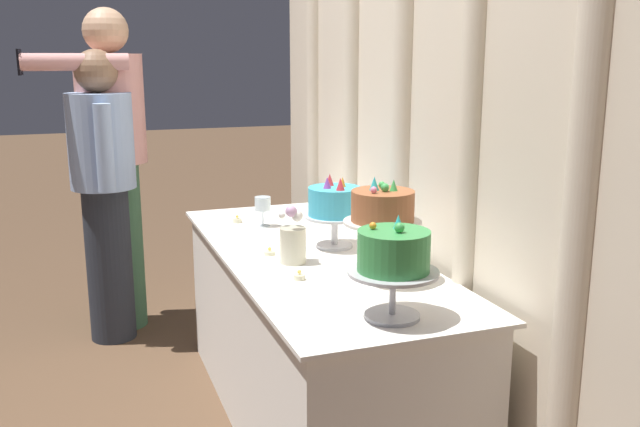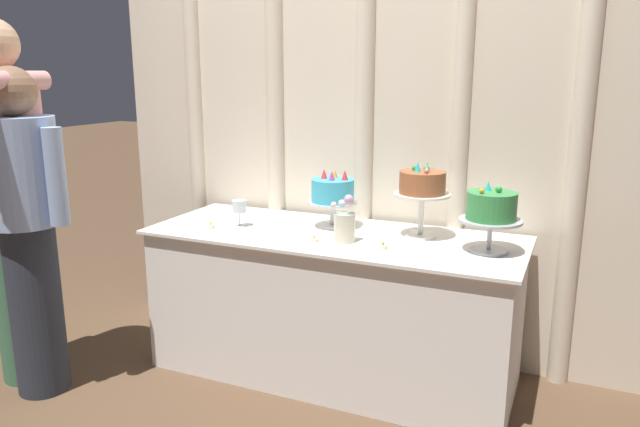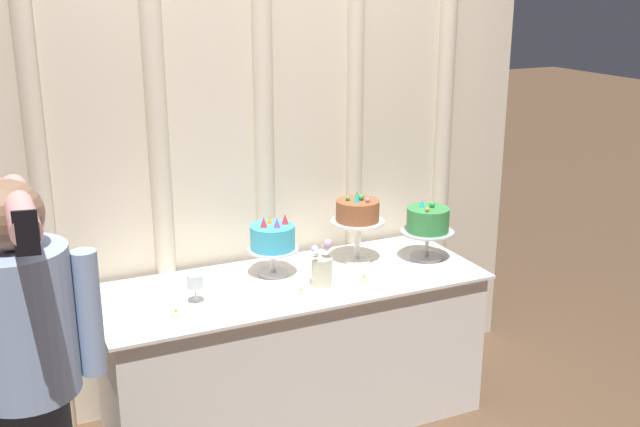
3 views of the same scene
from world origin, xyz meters
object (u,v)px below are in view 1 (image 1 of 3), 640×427
Objects in this scene: cake_display_leftmost at (335,204)px; flower_vase at (293,241)px; cake_display_rightmost at (394,257)px; guest_man_pink_jacket at (113,157)px; tealight_near_right at (299,277)px; tealight_near_left at (270,253)px; cake_display_center at (383,212)px; guest_man_dark_suit at (104,186)px; tealight_far_left at (237,220)px; cake_table at (312,340)px; wine_glass at (263,205)px.

cake_display_leftmost is 1.31× the size of flower_vase.
cake_display_rightmost is 0.18× the size of guest_man_pink_jacket.
cake_display_rightmost is 0.49m from tealight_near_right.
tealight_near_left is at bearing -168.07° from cake_display_rightmost.
cake_display_leftmost is 0.82× the size of cake_display_center.
tealight_near_left is 0.03× the size of guest_man_dark_suit.
tealight_far_left and tealight_near_right have the same top height.
tealight_near_left is (0.57, -0.01, -0.00)m from tealight_far_left.
flower_vase is (0.15, -0.23, -0.09)m from cake_display_leftmost.
cake_table is 8.03× the size of flower_vase.
cake_display_center is at bearing 27.20° from guest_man_dark_suit.
wine_glass is 0.59m from flower_vase.
flower_vase is at bearing 22.67° from tealight_near_left.
cake_display_rightmost is at bearing 6.65° from tealight_far_left.
cake_table is 42.93× the size of tealight_far_left.
guest_man_pink_jacket is at bearing 159.80° from guest_man_dark_suit.
cake_display_rightmost is at bearing 11.93° from tealight_near_left.
tealight_far_left is at bearing -173.35° from cake_display_rightmost.
tealight_near_right is at bearing 20.42° from guest_man_dark_suit.
tealight_far_left is 0.57m from tealight_near_left.
cake_display_rightmost is 2.08m from guest_man_dark_suit.
guest_man_pink_jacket reaches higher than wine_glass.
guest_man_dark_suit reaches higher than cake_table.
tealight_near_right is 1.77m from guest_man_pink_jacket.
cake_display_center reaches higher than flower_vase.
cake_display_rightmost is at bearing -0.21° from cake_table.
tealight_far_left is 0.95m from guest_man_pink_jacket.
cake_display_rightmost is at bearing 18.69° from tealight_near_right.
tealight_far_left is at bearing 179.42° from tealight_near_left.
cake_display_center is 8.53× the size of tealight_far_left.
tealight_near_left is at bearing -146.79° from cake_display_center.
flower_vase is 5.11× the size of tealight_near_left.
cake_display_center reaches higher than cake_display_leftmost.
cake_display_leftmost is 1.43m from guest_man_dark_suit.
cake_table is at bearing 153.53° from tealight_near_right.
wine_glass reaches higher than tealight_near_right.
cake_display_center is 1.94m from guest_man_pink_jacket.
cake_display_center is 0.21× the size of guest_man_pink_jacket.
tealight_near_right is 1.62m from guest_man_dark_suit.
cake_display_rightmost is 2.25× the size of wine_glass.
cake_display_rightmost is (0.79, -0.12, 0.01)m from cake_display_leftmost.
tealight_far_left is (-0.70, -0.05, -0.08)m from flower_vase.
cake_display_center reaches higher than tealight_far_left.
tealight_near_right is (0.35, -0.27, -0.17)m from cake_display_leftmost.
cake_table is 0.56m from cake_display_leftmost.
flower_vase reaches higher than tealight_near_left.
cake_display_center is 0.24× the size of guest_man_dark_suit.
tealight_near_left is (-0.03, -0.16, 0.38)m from cake_table.
tealight_near_right is (-0.43, -0.15, -0.18)m from cake_display_rightmost.
cake_table is 0.51m from tealight_near_right.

